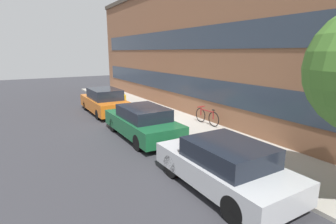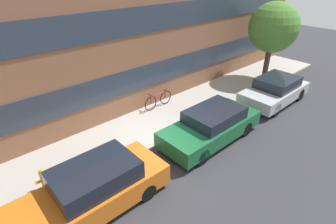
{
  "view_description": "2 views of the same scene",
  "coord_description": "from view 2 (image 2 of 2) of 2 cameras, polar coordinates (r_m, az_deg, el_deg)",
  "views": [
    {
      "loc": [
        11.43,
        -5.52,
        3.54
      ],
      "look_at": [
        1.51,
        0.36,
        0.88
      ],
      "focal_mm": 28.0,
      "sensor_mm": 36.0,
      "label": 1
    },
    {
      "loc": [
        -5.42,
        -6.46,
        6.24
      ],
      "look_at": [
        0.76,
        0.43,
        1.03
      ],
      "focal_mm": 28.0,
      "sensor_mm": 36.0,
      "label": 2
    }
  ],
  "objects": [
    {
      "name": "ground_plane",
      "position": [
        10.49,
        -1.56,
        -7.13
      ],
      "size": [
        56.0,
        56.0,
        0.0
      ],
      "primitive_type": "plane",
      "color": "#333338"
    },
    {
      "name": "parked_car_silver",
      "position": [
        14.45,
        22.23,
        4.43
      ],
      "size": [
        4.0,
        1.82,
        1.32
      ],
      "rotation": [
        0.0,
        0.0,
        3.14
      ],
      "color": "#B2B5BA",
      "rests_on": "ground_plane"
    },
    {
      "name": "bicycle",
      "position": [
        12.77,
        -2.13,
        2.71
      ],
      "size": [
        1.68,
        0.44,
        0.81
      ],
      "rotation": [
        0.0,
        0.0,
        3.17
      ],
      "color": "black",
      "rests_on": "sidewalk_strip"
    },
    {
      "name": "street_tree",
      "position": [
        16.46,
        21.96,
        16.65
      ],
      "size": [
        2.77,
        2.77,
        4.47
      ],
      "color": "#473323",
      "rests_on": "sidewalk_strip"
    },
    {
      "name": "fire_hydrant",
      "position": [
        9.11,
        -25.34,
        -13.12
      ],
      "size": [
        0.54,
        0.3,
        0.79
      ],
      "color": "gold",
      "rests_on": "sidewalk_strip"
    },
    {
      "name": "rowhouse_facade",
      "position": [
        11.37,
        -13.01,
        16.51
      ],
      "size": [
        28.0,
        1.02,
        7.67
      ],
      "color": "brown",
      "rests_on": "ground_plane"
    },
    {
      "name": "sidewalk_strip",
      "position": [
        11.37,
        -6.18,
        -3.75
      ],
      "size": [
        28.0,
        2.81,
        0.11
      ],
      "color": "#A8A399",
      "rests_on": "ground_plane"
    },
    {
      "name": "parked_car_green",
      "position": [
        10.58,
        9.44,
        -2.82
      ],
      "size": [
        4.4,
        1.77,
        1.34
      ],
      "rotation": [
        0.0,
        0.0,
        3.14
      ],
      "color": "#195B33",
      "rests_on": "ground_plane"
    },
    {
      "name": "parked_car_orange",
      "position": [
        7.99,
        -16.01,
        -15.89
      ],
      "size": [
        4.42,
        1.72,
        1.46
      ],
      "rotation": [
        0.0,
        0.0,
        3.14
      ],
      "color": "#D16619",
      "rests_on": "ground_plane"
    }
  ]
}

